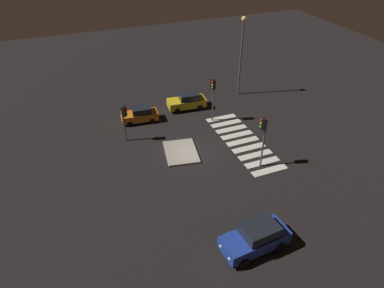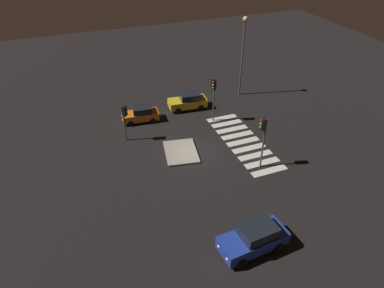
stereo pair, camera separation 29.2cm
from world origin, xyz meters
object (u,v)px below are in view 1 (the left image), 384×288
car_orange (140,114)px  street_lamp (242,44)px  car_blue (256,237)px  traffic_light_south (263,131)px  car_yellow (187,101)px  traffic_light_north (124,115)px  traffic_island (181,152)px  traffic_light_east (213,90)px

car_orange → street_lamp: (1.85, -12.12, 5.10)m
car_blue → traffic_light_south: 8.96m
traffic_light_south → street_lamp: bearing=-71.6°
car_yellow → car_orange: size_ratio=1.11×
traffic_light_north → street_lamp: bearing=58.9°
traffic_island → car_blue: size_ratio=0.91×
car_yellow → traffic_light_north: (-3.79, 7.43, 1.87)m
traffic_island → traffic_light_east: (4.00, -4.83, 3.38)m
traffic_island → car_blue: bearing=-175.8°
car_yellow → traffic_light_south: size_ratio=0.91×
car_blue → street_lamp: 22.51m
traffic_island → car_yellow: (7.44, -3.45, 0.78)m
traffic_light_east → traffic_light_south: bearing=46.1°
traffic_light_east → traffic_light_south: traffic_light_south is taller
traffic_light_north → traffic_light_south: (-7.76, -9.43, 0.73)m
car_orange → traffic_light_east: (-2.65, -6.75, 2.69)m
car_blue → car_yellow: 18.99m
car_blue → car_yellow: bearing=-102.3°
car_blue → traffic_light_east: traffic_light_east is taller
car_yellow → traffic_light_east: traffic_light_east is taller
car_blue → traffic_light_east: (15.37, -4.00, 2.53)m
car_blue → street_lamp: bearing=-119.6°
car_yellow → street_lamp: (1.07, -6.74, 5.01)m
traffic_light_south → street_lamp: size_ratio=0.52×
traffic_light_north → street_lamp: street_lamp is taller
car_orange → car_blue: bearing=104.9°
car_yellow → traffic_light_north: 8.54m
traffic_light_north → car_yellow: bearing=67.0°
traffic_light_south → traffic_light_east: bearing=-46.6°
car_yellow → traffic_light_south: bearing=105.0°
car_yellow → car_orange: (-0.78, 5.37, -0.09)m
street_lamp → car_yellow: bearing=99.0°
car_yellow → traffic_light_east: (-3.43, -1.37, 2.60)m
car_orange → traffic_light_north: traffic_light_north is taller
street_lamp → traffic_light_south: bearing=159.4°
car_yellow → traffic_light_east: size_ratio=0.91×
car_blue → traffic_light_south: size_ratio=0.99×
traffic_island → car_yellow: car_yellow is taller
traffic_light_north → traffic_light_south: 12.24m
traffic_island → traffic_light_north: bearing=47.4°
car_orange → traffic_light_north: 4.13m
traffic_light_east → traffic_island: bearing=-8.6°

